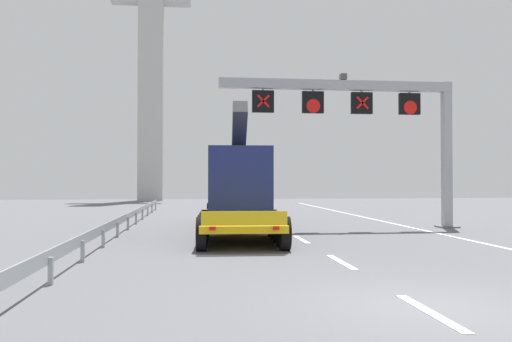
# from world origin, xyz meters

# --- Properties ---
(ground) EXTENTS (112.00, 112.00, 0.00)m
(ground) POSITION_xyz_m (0.00, 0.00, 0.00)
(ground) COLOR #5B5B60
(lane_markings) EXTENTS (0.20, 69.93, 0.01)m
(lane_markings) POSITION_xyz_m (-0.08, 27.67, 0.01)
(lane_markings) COLOR silver
(lane_markings) RESTS_ON ground
(edge_line_right) EXTENTS (0.20, 63.00, 0.01)m
(edge_line_right) POSITION_xyz_m (6.20, 12.00, 0.01)
(edge_line_right) COLOR silver
(edge_line_right) RESTS_ON ground
(overhead_lane_gantry) EXTENTS (11.47, 0.90, 7.32)m
(overhead_lane_gantry) POSITION_xyz_m (3.99, 15.13, 5.66)
(overhead_lane_gantry) COLOR #9EA0A5
(overhead_lane_gantry) RESTS_ON ground
(heavy_haul_truck_yellow) EXTENTS (3.59, 14.15, 5.30)m
(heavy_haul_truck_yellow) POSITION_xyz_m (-2.23, 15.25, 1.99)
(heavy_haul_truck_yellow) COLOR yellow
(heavy_haul_truck_yellow) RESTS_ON ground
(guardrail_left) EXTENTS (0.13, 35.19, 0.76)m
(guardrail_left) POSITION_xyz_m (-7.26, 15.59, 0.56)
(guardrail_left) COLOR #999EA3
(guardrail_left) RESTS_ON ground
(bridge_pylon_distant) EXTENTS (9.00, 2.00, 37.46)m
(bridge_pylon_distant) POSITION_xyz_m (-9.34, 51.77, 19.13)
(bridge_pylon_distant) COLOR #B7B7B2
(bridge_pylon_distant) RESTS_ON ground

